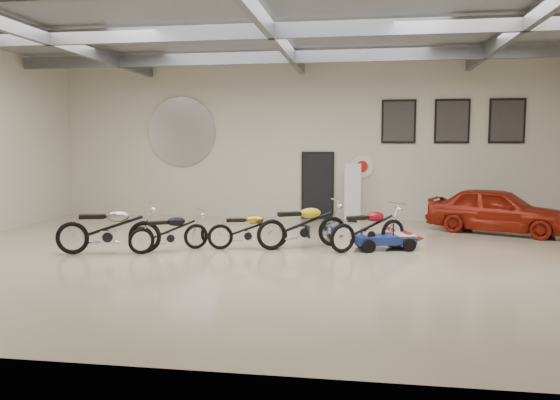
# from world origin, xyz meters

# --- Properties ---
(floor) EXTENTS (16.00, 12.00, 0.01)m
(floor) POSITION_xyz_m (0.00, 0.00, 0.00)
(floor) COLOR #BDB590
(floor) RESTS_ON ground
(ceiling) EXTENTS (16.00, 12.00, 0.01)m
(ceiling) POSITION_xyz_m (0.00, 0.00, 5.00)
(ceiling) COLOR slate
(ceiling) RESTS_ON back_wall
(back_wall) EXTENTS (16.00, 0.02, 5.00)m
(back_wall) POSITION_xyz_m (0.00, 6.00, 2.50)
(back_wall) COLOR beige
(back_wall) RESTS_ON floor
(ceiling_beams) EXTENTS (15.80, 11.80, 0.32)m
(ceiling_beams) POSITION_xyz_m (0.00, 0.00, 4.75)
(ceiling_beams) COLOR slate
(ceiling_beams) RESTS_ON ceiling
(door) EXTENTS (0.92, 0.08, 2.10)m
(door) POSITION_xyz_m (0.50, 5.95, 1.05)
(door) COLOR black
(door) RESTS_ON back_wall
(logo_plaque) EXTENTS (2.30, 0.06, 1.16)m
(logo_plaque) POSITION_xyz_m (-4.00, 5.95, 2.80)
(logo_plaque) COLOR silver
(logo_plaque) RESTS_ON back_wall
(poster_left) EXTENTS (1.05, 0.08, 1.35)m
(poster_left) POSITION_xyz_m (3.00, 5.96, 3.10)
(poster_left) COLOR black
(poster_left) RESTS_ON back_wall
(poster_mid) EXTENTS (1.05, 0.08, 1.35)m
(poster_mid) POSITION_xyz_m (4.60, 5.96, 3.10)
(poster_mid) COLOR black
(poster_mid) RESTS_ON back_wall
(poster_right) EXTENTS (1.05, 0.08, 1.35)m
(poster_right) POSITION_xyz_m (6.20, 5.96, 3.10)
(poster_right) COLOR black
(poster_right) RESTS_ON back_wall
(oil_sign) EXTENTS (0.72, 0.10, 0.72)m
(oil_sign) POSITION_xyz_m (1.90, 5.95, 1.70)
(oil_sign) COLOR white
(oil_sign) RESTS_ON back_wall
(banner_stand) EXTENTS (0.51, 0.23, 1.83)m
(banner_stand) POSITION_xyz_m (1.62, 5.50, 0.92)
(banner_stand) COLOR white
(banner_stand) RESTS_ON floor
(motorcycle_silver) EXTENTS (2.33, 1.22, 1.16)m
(motorcycle_silver) POSITION_xyz_m (-3.61, -0.27, 0.58)
(motorcycle_silver) COLOR silver
(motorcycle_silver) RESTS_ON floor
(motorcycle_black) EXTENTS (1.78, 1.52, 0.93)m
(motorcycle_black) POSITION_xyz_m (-2.37, 0.18, 0.47)
(motorcycle_black) COLOR silver
(motorcycle_black) RESTS_ON floor
(motorcycle_gold) EXTENTS (1.89, 1.04, 0.94)m
(motorcycle_gold) POSITION_xyz_m (-0.69, 0.74, 0.47)
(motorcycle_gold) COLOR silver
(motorcycle_gold) RESTS_ON floor
(motorcycle_yellow) EXTENTS (2.24, 1.62, 1.13)m
(motorcycle_yellow) POSITION_xyz_m (0.55, 1.04, 0.57)
(motorcycle_yellow) COLOR silver
(motorcycle_yellow) RESTS_ON floor
(motorcycle_red) EXTENTS (2.01, 1.73, 1.06)m
(motorcycle_red) POSITION_xyz_m (2.07, 1.02, 0.53)
(motorcycle_red) COLOR silver
(motorcycle_red) RESTS_ON floor
(go_kart) EXTENTS (1.83, 1.22, 0.61)m
(go_kart) POSITION_xyz_m (2.58, 1.19, 0.30)
(go_kart) COLOR navy
(go_kart) RESTS_ON floor
(vintage_car) EXTENTS (2.82, 3.93, 1.24)m
(vintage_car) POSITION_xyz_m (5.56, 4.00, 0.62)
(vintage_car) COLOR maroon
(vintage_car) RESTS_ON floor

